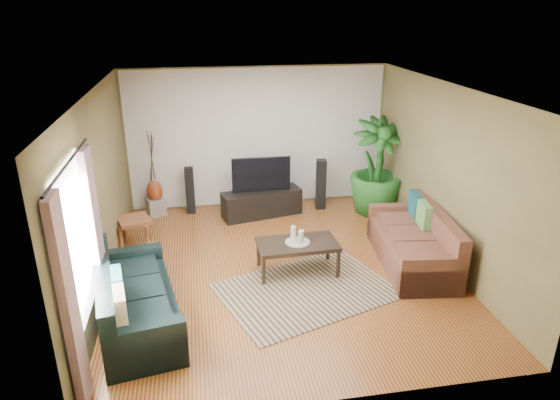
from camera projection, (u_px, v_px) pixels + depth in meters
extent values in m
plane|color=#9D5F28|center=(282.00, 269.00, 7.59)|extent=(5.50, 5.50, 0.00)
plane|color=white|center=(283.00, 90.00, 6.60)|extent=(5.50, 5.50, 0.00)
plane|color=olive|center=(257.00, 138.00, 9.61)|extent=(5.00, 0.00, 5.00)
plane|color=olive|center=(335.00, 286.00, 4.57)|extent=(5.00, 0.00, 5.00)
plane|color=olive|center=(99.00, 196.00, 6.69)|extent=(0.00, 5.50, 5.50)
plane|color=olive|center=(446.00, 176.00, 7.49)|extent=(0.00, 5.50, 5.50)
plane|color=white|center=(257.00, 138.00, 9.60)|extent=(4.90, 0.00, 4.90)
plane|color=white|center=(76.00, 246.00, 5.21)|extent=(0.00, 1.80, 1.80)
cube|color=gray|center=(69.00, 306.00, 4.62)|extent=(0.08, 0.35, 2.20)
cube|color=gray|center=(96.00, 236.00, 6.00)|extent=(0.08, 0.35, 2.20)
cylinder|color=black|center=(68.00, 163.00, 4.89)|extent=(0.03, 1.90, 0.03)
cube|color=black|center=(136.00, 294.00, 6.14)|extent=(1.24, 2.19, 0.85)
cube|color=brown|center=(413.00, 238.00, 7.61)|extent=(1.16, 2.14, 0.85)
cube|color=#A0825E|center=(307.00, 290.00, 7.01)|extent=(2.73, 2.32, 0.01)
cube|color=black|center=(297.00, 257.00, 7.43)|extent=(1.20, 0.68, 0.48)
cylinder|color=gray|center=(298.00, 242.00, 7.34)|extent=(0.36, 0.36, 0.02)
cylinder|color=beige|center=(293.00, 234.00, 7.31)|extent=(0.07, 0.07, 0.24)
cylinder|color=beige|center=(301.00, 237.00, 7.27)|extent=(0.07, 0.07, 0.18)
cylinder|color=beige|center=(301.00, 235.00, 7.38)|extent=(0.07, 0.07, 0.15)
cube|color=black|center=(262.00, 203.00, 9.42)|extent=(1.55, 0.76, 0.50)
cube|color=black|center=(261.00, 174.00, 9.23)|extent=(1.09, 0.06, 0.64)
cube|color=black|center=(190.00, 190.00, 9.49)|extent=(0.17, 0.18, 0.90)
cube|color=black|center=(321.00, 184.00, 9.68)|extent=(0.19, 0.21, 0.98)
imported|color=#1C541C|center=(377.00, 167.00, 9.34)|extent=(1.08, 1.08, 1.82)
cylinder|color=black|center=(374.00, 205.00, 9.63)|extent=(0.34, 0.34, 0.26)
cube|color=gray|center=(156.00, 206.00, 9.50)|extent=(0.41, 0.41, 0.32)
ellipsoid|color=maroon|center=(155.00, 191.00, 9.39)|extent=(0.29, 0.29, 0.41)
cube|color=brown|center=(135.00, 233.00, 8.19)|extent=(0.61, 0.61, 0.51)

